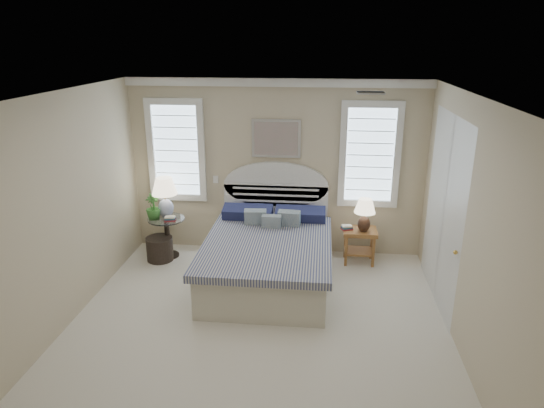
{
  "coord_description": "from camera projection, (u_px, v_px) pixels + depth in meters",
  "views": [
    {
      "loc": [
        0.7,
        -4.68,
        3.24
      ],
      "look_at": [
        0.09,
        1.0,
        1.29
      ],
      "focal_mm": 32.0,
      "sensor_mm": 36.0,
      "label": 1
    }
  ],
  "objects": [
    {
      "name": "floor",
      "position": [
        255.0,
        338.0,
        5.52
      ],
      "size": [
        4.5,
        5.0,
        0.01
      ],
      "primitive_type": "cube",
      "color": "beige",
      "rests_on": "ground"
    },
    {
      "name": "ceiling",
      "position": [
        251.0,
        98.0,
        4.65
      ],
      "size": [
        4.5,
        5.0,
        0.01
      ],
      "primitive_type": "cube",
      "color": "silver",
      "rests_on": "wall_back"
    },
    {
      "name": "wall_back",
      "position": [
        276.0,
        168.0,
        7.44
      ],
      "size": [
        4.5,
        0.02,
        2.7
      ],
      "primitive_type": "cube",
      "color": "#C7B595",
      "rests_on": "floor"
    },
    {
      "name": "wall_left",
      "position": [
        50.0,
        221.0,
        5.31
      ],
      "size": [
        0.02,
        5.0,
        2.7
      ],
      "primitive_type": "cube",
      "color": "#C7B595",
      "rests_on": "floor"
    },
    {
      "name": "wall_right",
      "position": [
        475.0,
        237.0,
        4.86
      ],
      "size": [
        0.02,
        5.0,
        2.7
      ],
      "primitive_type": "cube",
      "color": "#C7B595",
      "rests_on": "floor"
    },
    {
      "name": "crown_molding",
      "position": [
        276.0,
        82.0,
        6.98
      ],
      "size": [
        4.5,
        0.08,
        0.12
      ],
      "primitive_type": "cube",
      "color": "white",
      "rests_on": "wall_back"
    },
    {
      "name": "hvac_vent",
      "position": [
        371.0,
        93.0,
        5.29
      ],
      "size": [
        0.3,
        0.2,
        0.02
      ],
      "primitive_type": "cube",
      "color": "#B2B2B2",
      "rests_on": "ceiling"
    },
    {
      "name": "switch_plate",
      "position": [
        216.0,
        179.0,
        7.58
      ],
      "size": [
        0.08,
        0.01,
        0.12
      ],
      "primitive_type": "cube",
      "color": "white",
      "rests_on": "wall_back"
    },
    {
      "name": "window_left",
      "position": [
        177.0,
        150.0,
        7.49
      ],
      "size": [
        0.9,
        0.06,
        1.6
      ],
      "primitive_type": "cube",
      "color": "silver",
      "rests_on": "wall_back"
    },
    {
      "name": "window_right",
      "position": [
        370.0,
        155.0,
        7.2
      ],
      "size": [
        0.9,
        0.06,
        1.6
      ],
      "primitive_type": "cube",
      "color": "silver",
      "rests_on": "wall_back"
    },
    {
      "name": "painting",
      "position": [
        276.0,
        139.0,
        7.25
      ],
      "size": [
        0.74,
        0.04,
        0.58
      ],
      "primitive_type": "cube",
      "color": "silver",
      "rests_on": "wall_back"
    },
    {
      "name": "closet_door",
      "position": [
        444.0,
        211.0,
        6.04
      ],
      "size": [
        0.02,
        1.8,
        2.4
      ],
      "primitive_type": "cube",
      "color": "silver",
      "rests_on": "floor"
    },
    {
      "name": "bed",
      "position": [
        269.0,
        254.0,
        6.77
      ],
      "size": [
        1.72,
        2.28,
        1.47
      ],
      "color": "silver",
      "rests_on": "floor"
    },
    {
      "name": "side_table_left",
      "position": [
        167.0,
        233.0,
        7.49
      ],
      "size": [
        0.56,
        0.56,
        0.63
      ],
      "color": "black",
      "rests_on": "floor"
    },
    {
      "name": "nightstand_right",
      "position": [
        360.0,
        239.0,
        7.29
      ],
      "size": [
        0.5,
        0.4,
        0.53
      ],
      "color": "#9A6332",
      "rests_on": "floor"
    },
    {
      "name": "floor_pot",
      "position": [
        160.0,
        249.0,
        7.43
      ],
      "size": [
        0.49,
        0.49,
        0.37
      ],
      "primitive_type": "cylinder",
      "rotation": [
        0.0,
        0.0,
        -0.25
      ],
      "color": "black",
      "rests_on": "floor"
    },
    {
      "name": "lamp_left",
      "position": [
        165.0,
        193.0,
        7.36
      ],
      "size": [
        0.46,
        0.46,
        0.64
      ],
      "rotation": [
        0.0,
        0.0,
        0.22
      ],
      "color": "white",
      "rests_on": "side_table_left"
    },
    {
      "name": "lamp_right",
      "position": [
        365.0,
        212.0,
        7.09
      ],
      "size": [
        0.37,
        0.37,
        0.51
      ],
      "rotation": [
        0.0,
        0.0,
        0.21
      ],
      "color": "black",
      "rests_on": "nightstand_right"
    },
    {
      "name": "potted_plant",
      "position": [
        153.0,
        207.0,
        7.33
      ],
      "size": [
        0.25,
        0.25,
        0.4
      ],
      "primitive_type": "imported",
      "rotation": [
        0.0,
        0.0,
        -0.12
      ],
      "color": "#36742E",
      "rests_on": "side_table_left"
    },
    {
      "name": "books_left",
      "position": [
        170.0,
        219.0,
        7.31
      ],
      "size": [
        0.19,
        0.16,
        0.07
      ],
      "rotation": [
        0.0,
        0.0,
        0.23
      ],
      "color": "maroon",
      "rests_on": "side_table_left"
    },
    {
      "name": "books_right",
      "position": [
        347.0,
        227.0,
        7.24
      ],
      "size": [
        0.19,
        0.16,
        0.07
      ],
      "rotation": [
        0.0,
        0.0,
        0.32
      ],
      "color": "maroon",
      "rests_on": "nightstand_right"
    }
  ]
}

